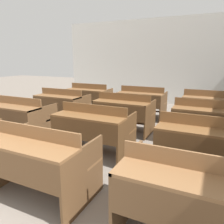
% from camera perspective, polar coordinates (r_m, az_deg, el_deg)
% --- Properties ---
extents(wall_back, '(7.01, 0.06, 2.88)m').
position_cam_1_polar(wall_back, '(7.94, 11.66, 12.75)').
color(wall_back, silver).
rests_on(wall_back, ground_plane).
extents(bench_front_center, '(1.17, 0.77, 0.84)m').
position_cam_1_polar(bench_front_center, '(2.61, -18.65, -11.53)').
color(bench_front_center, brown).
rests_on(bench_front_center, ground_plane).
extents(bench_front_right, '(1.17, 0.77, 0.84)m').
position_cam_1_polar(bench_front_right, '(2.01, 19.98, -19.80)').
color(bench_front_right, brown).
rests_on(bench_front_right, ground_plane).
extents(bench_second_left, '(1.17, 0.77, 0.84)m').
position_cam_1_polar(bench_second_left, '(4.59, -22.99, -1.06)').
color(bench_second_left, brown).
rests_on(bench_second_left, ground_plane).
extents(bench_second_center, '(1.17, 0.77, 0.84)m').
position_cam_1_polar(bench_second_center, '(3.55, -4.80, -4.08)').
color(bench_second_center, '#52351C').
rests_on(bench_second_center, ground_plane).
extents(bench_second_right, '(1.17, 0.77, 0.84)m').
position_cam_1_polar(bench_second_right, '(3.13, 22.74, -7.65)').
color(bench_second_right, '#52361D').
rests_on(bench_second_right, ground_plane).
extents(bench_third_left, '(1.17, 0.77, 0.84)m').
position_cam_1_polar(bench_third_left, '(5.47, -12.94, 1.95)').
color(bench_third_left, brown).
rests_on(bench_third_left, ground_plane).
extents(bench_third_center, '(1.17, 0.77, 0.84)m').
position_cam_1_polar(bench_third_center, '(4.64, 3.08, 0.20)').
color(bench_third_center, '#52361D').
rests_on(bench_third_center, ground_plane).
extents(bench_third_right, '(1.17, 0.77, 0.84)m').
position_cam_1_polar(bench_third_right, '(4.31, 23.46, -2.00)').
color(bench_third_right, '#55381F').
rests_on(bench_third_right, ground_plane).
extents(bench_back_left, '(1.17, 0.77, 0.84)m').
position_cam_1_polar(bench_back_left, '(6.48, -6.01, 4.01)').
color(bench_back_left, brown).
rests_on(bench_back_left, ground_plane).
extents(bench_back_center, '(1.17, 0.77, 0.84)m').
position_cam_1_polar(bench_back_center, '(5.83, 7.77, 2.88)').
color(bench_back_center, brown).
rests_on(bench_back_center, ground_plane).
extents(bench_back_right, '(1.17, 0.77, 0.84)m').
position_cam_1_polar(bench_back_right, '(5.57, 24.01, 1.30)').
color(bench_back_right, brown).
rests_on(bench_back_right, ground_plane).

